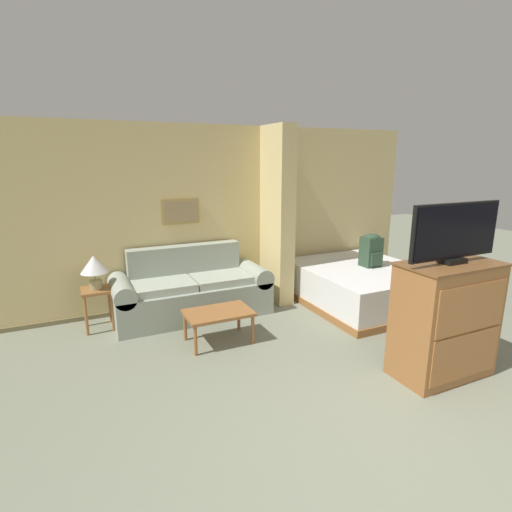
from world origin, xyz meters
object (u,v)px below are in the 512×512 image
(bed, at_px, (360,284))
(tv_dresser, at_px, (445,320))
(table_lamp, at_px, (94,266))
(tv, at_px, (456,233))
(backpack, at_px, (371,249))
(couch, at_px, (192,291))
(coffee_table, at_px, (218,315))

(bed, bearing_deg, tv_dresser, -107.19)
(table_lamp, bearing_deg, tv, -41.08)
(table_lamp, distance_m, bed, 3.75)
(tv_dresser, xyz_separation_m, backpack, (0.76, 1.98, 0.23))
(couch, height_order, coffee_table, couch)
(coffee_table, bearing_deg, tv_dresser, -42.54)
(bed, xyz_separation_m, backpack, (0.15, -0.02, 0.53))
(backpack, bearing_deg, tv, -111.12)
(couch, bearing_deg, bed, -14.01)
(tv, height_order, bed, tv)
(coffee_table, bearing_deg, bed, 8.61)
(coffee_table, bearing_deg, table_lamp, 141.08)
(couch, height_order, tv_dresser, tv_dresser)
(table_lamp, bearing_deg, couch, -1.91)
(coffee_table, relative_size, tv_dresser, 0.67)
(bed, bearing_deg, backpack, -7.72)
(couch, xyz_separation_m, backpack, (2.59, -0.63, 0.47))
(tv_dresser, xyz_separation_m, tv, (0.00, 0.00, 0.87))
(tv_dresser, relative_size, backpack, 2.37)
(tv_dresser, distance_m, bed, 2.11)
(tv, xyz_separation_m, bed, (0.62, 2.00, -1.17))
(coffee_table, height_order, tv, tv)
(couch, xyz_separation_m, bed, (2.44, -0.61, -0.05))
(coffee_table, xyz_separation_m, bed, (2.40, 0.36, -0.06))
(table_lamp, relative_size, bed, 0.22)
(backpack, bearing_deg, couch, 166.33)
(coffee_table, distance_m, tv, 2.66)
(bed, distance_m, backpack, 0.55)
(backpack, bearing_deg, coffee_table, -172.32)
(tv_dresser, xyz_separation_m, bed, (0.62, 2.00, -0.30))
(coffee_table, relative_size, tv, 0.72)
(tv_dresser, distance_m, backpack, 2.13)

